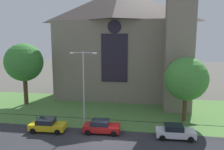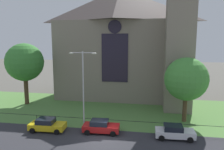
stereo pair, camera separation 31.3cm
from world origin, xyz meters
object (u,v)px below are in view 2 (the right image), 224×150
(parked_car_red, at_px, (101,127))
(parked_car_white, at_px, (174,132))
(tree_right_near, at_px, (186,79))
(streetlamp_near, at_px, (83,81))
(church_building, at_px, (123,42))
(tree_left_far, at_px, (25,62))
(parked_car_yellow, at_px, (47,125))

(parked_car_red, relative_size, parked_car_white, 1.00)
(tree_right_near, xyz_separation_m, streetlamp_near, (-12.52, -4.18, 0.18))
(church_building, xyz_separation_m, parked_car_white, (7.89, -17.95, -9.53))
(tree_right_near, distance_m, parked_car_white, 7.68)
(parked_car_red, bearing_deg, tree_right_near, 26.15)
(tree_right_near, relative_size, parked_car_red, 1.99)
(tree_right_near, bearing_deg, church_building, 128.11)
(tree_left_far, relative_size, parked_car_red, 2.38)
(streetlamp_near, bearing_deg, parked_car_red, -28.31)
(tree_left_far, height_order, parked_car_white, tree_left_far)
(tree_left_far, relative_size, parked_car_yellow, 2.37)
(tree_left_far, xyz_separation_m, parked_car_white, (23.22, -9.63, -6.27))
(church_building, relative_size, tree_left_far, 2.56)
(church_building, xyz_separation_m, tree_right_near, (9.70, -12.36, -4.59))
(church_building, xyz_separation_m, parked_car_yellow, (-6.78, -18.44, -9.53))
(church_building, bearing_deg, tree_left_far, -151.49)
(church_building, distance_m, parked_car_red, 20.24)
(streetlamp_near, bearing_deg, tree_right_near, 18.46)
(parked_car_red, bearing_deg, streetlamp_near, 149.30)
(tree_left_far, distance_m, parked_car_red, 18.79)
(church_building, bearing_deg, parked_car_red, -91.25)
(parked_car_red, bearing_deg, tree_left_far, 145.10)
(church_building, xyz_separation_m, streetlamp_near, (-2.82, -16.54, -4.41))
(tree_left_far, distance_m, streetlamp_near, 15.01)
(tree_left_far, height_order, parked_car_red, tree_left_far)
(church_building, distance_m, parked_car_yellow, 21.83)
(parked_car_yellow, bearing_deg, streetlamp_near, 22.82)
(streetlamp_near, bearing_deg, parked_car_yellow, -154.38)
(tree_left_far, height_order, parked_car_yellow, tree_left_far)
(parked_car_yellow, distance_m, parked_car_white, 14.67)
(tree_left_far, distance_m, parked_car_yellow, 14.65)
(church_building, bearing_deg, parked_car_white, -66.28)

